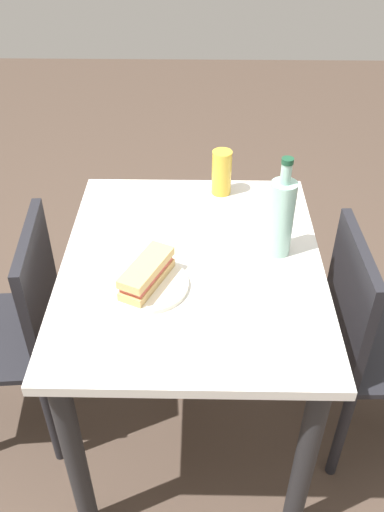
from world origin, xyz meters
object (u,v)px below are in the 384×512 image
chair_far (16,325)px  chair_near (372,336)px  dining_table (192,297)px  knife_near (130,279)px  plate_near (148,285)px  water_bottle (281,216)px  baguette_sandwich_near (147,273)px  beer_glass (222,173)px

chair_far → chair_near: bearing=-91.5°
dining_table → knife_near: (-0.10, 0.17, 0.16)m
knife_near → plate_near: bearing=-101.9°
water_bottle → chair_far: bearing=93.1°
baguette_sandwich_near → knife_near: 0.06m
chair_near → beer_glass: size_ratio=5.41×
plate_near → beer_glass: bearing=-23.4°
beer_glass → chair_near: bearing=-129.9°
chair_near → baguette_sandwich_near: (-0.09, 0.69, 0.33)m
dining_table → plate_near: plate_near is taller
chair_far → chair_near: same height
chair_far → beer_glass: bearing=-60.8°
chair_near → water_bottle: water_bottle is taller
baguette_sandwich_near → water_bottle: size_ratio=0.67×
beer_glass → baguette_sandwich_near: bearing=156.6°
knife_near → water_bottle: size_ratio=0.57×
plate_near → knife_near: 0.05m
knife_near → water_bottle: bearing=-69.8°
plate_near → beer_glass: 0.54m
baguette_sandwich_near → water_bottle: bearing=-66.1°
dining_table → baguette_sandwich_near: bearing=133.2°
chair_near → baguette_sandwich_near: bearing=97.4°
dining_table → beer_glass: bearing=-13.8°
dining_table → chair_far: bearing=89.3°
chair_near → baguette_sandwich_near: size_ratio=4.09×
chair_far → dining_table: bearing=-90.7°
plate_near → beer_glass: (0.49, -0.21, 0.07)m
dining_table → chair_far: (0.01, 0.57, -0.14)m
chair_far → knife_near: bearing=-105.1°
water_bottle → beer_glass: water_bottle is taller
plate_near → beer_glass: size_ratio=1.45×
water_bottle → chair_near: bearing=-102.9°
dining_table → chair_near: 0.59m
beer_glass → chair_far: bearing=119.2°
water_bottle → beer_glass: 0.37m
plate_near → water_bottle: (0.16, -0.37, 0.12)m
knife_near → water_bottle: (0.15, -0.42, 0.11)m
dining_table → beer_glass: (0.38, -0.09, 0.22)m
chair_near → plate_near: bearing=97.4°
chair_far → chair_near: (-0.03, -1.15, 0.00)m
chair_far → knife_near: chair_far is taller
water_bottle → dining_table: bearing=101.7°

